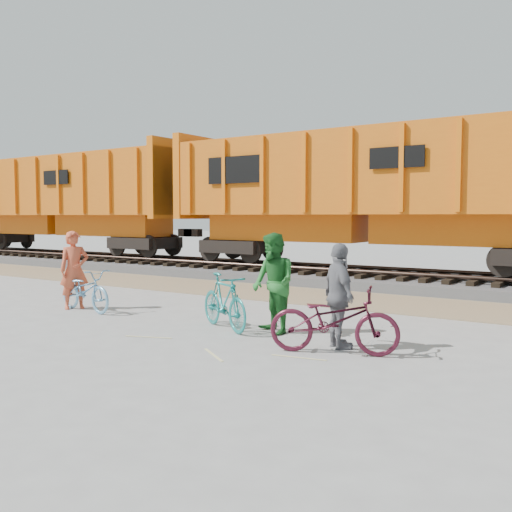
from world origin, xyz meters
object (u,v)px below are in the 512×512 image
(hopper_car_center, at_px, (371,190))
(person_man, at_px, (273,283))
(person_woman, at_px, (339,296))
(bicycle_blue, at_px, (85,290))
(hopper_car_left, at_px, (66,199))
(bicycle_teal, at_px, (224,301))
(person_solo, at_px, (74,270))
(bicycle_maroon, at_px, (334,320))

(hopper_car_center, distance_m, person_man, 8.62)
(hopper_car_center, distance_m, person_woman, 9.42)
(hopper_car_center, xyz_separation_m, person_man, (1.49, -8.24, -2.06))
(bicycle_blue, relative_size, person_woman, 1.06)
(hopper_car_left, bearing_deg, bicycle_teal, -28.58)
(person_solo, height_order, person_woman, person_solo)
(hopper_car_left, distance_m, bicycle_blue, 14.59)
(hopper_car_left, relative_size, bicycle_maroon, 6.79)
(person_man, relative_size, person_woman, 1.08)
(bicycle_teal, distance_m, person_man, 1.10)
(hopper_car_left, relative_size, hopper_car_center, 1.00)
(hopper_car_left, relative_size, bicycle_blue, 7.53)
(bicycle_teal, bearing_deg, person_man, -51.65)
(person_man, xyz_separation_m, person_woman, (1.54, -0.43, -0.07))
(bicycle_blue, bearing_deg, hopper_car_center, -14.12)
(bicycle_blue, height_order, bicycle_maroon, bicycle_maroon)
(hopper_car_left, height_order, person_man, hopper_car_left)
(bicycle_teal, bearing_deg, bicycle_blue, 118.32)
(person_solo, height_order, person_man, person_man)
(hopper_car_left, bearing_deg, bicycle_blue, -36.39)
(hopper_car_center, relative_size, bicycle_blue, 7.53)
(hopper_car_center, distance_m, bicycle_blue, 9.53)
(hopper_car_left, height_order, person_woman, hopper_car_left)
(person_woman, bearing_deg, person_man, 27.34)
(hopper_car_left, height_order, hopper_car_center, same)
(hopper_car_left, xyz_separation_m, bicycle_maroon, (18.13, -9.06, -2.46))
(bicycle_teal, distance_m, person_woman, 2.57)
(hopper_car_left, height_order, bicycle_maroon, hopper_car_left)
(bicycle_maroon, bearing_deg, person_solo, 66.22)
(bicycle_blue, xyz_separation_m, person_man, (4.92, 0.29, 0.45))
(hopper_car_left, relative_size, person_man, 7.43)
(person_man, bearing_deg, bicycle_maroon, 3.21)
(bicycle_teal, distance_m, bicycle_maroon, 2.72)
(hopper_car_center, height_order, bicycle_blue, hopper_car_center)
(bicycle_teal, height_order, person_woman, person_woman)
(bicycle_maroon, bearing_deg, person_woman, -4.58)
(bicycle_maroon, distance_m, person_man, 1.88)
(bicycle_maroon, distance_m, person_solo, 7.10)
(bicycle_maroon, relative_size, person_woman, 1.18)
(bicycle_teal, bearing_deg, bicycle_maroon, -76.29)
(person_solo, xyz_separation_m, person_man, (5.42, 0.19, 0.02))
(hopper_car_center, xyz_separation_m, bicycle_maroon, (3.13, -9.06, -2.46))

